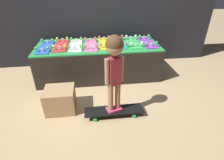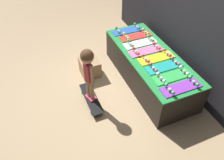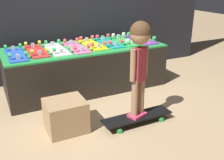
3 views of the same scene
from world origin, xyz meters
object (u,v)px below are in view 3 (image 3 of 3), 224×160
(skateboard_pink_on_rack, at_px, (76,47))
(child, at_px, (140,52))
(skateboard_blue_on_rack, at_px, (16,54))
(skateboard_teal_on_rack, at_px, (109,42))
(skateboard_yellow_on_rack, at_px, (92,44))
(storage_box, at_px, (66,116))
(skateboard_red_on_rack, at_px, (36,50))
(skateboard_green_on_rack, at_px, (125,41))
(skateboard_purple_on_rack, at_px, (141,39))
(skateboard_on_floor, at_px, (137,117))
(skateboard_white_on_rack, at_px, (57,49))

(skateboard_pink_on_rack, distance_m, child, 1.18)
(skateboard_blue_on_rack, xyz_separation_m, skateboard_teal_on_rack, (1.25, 0.06, 0.00))
(skateboard_yellow_on_rack, xyz_separation_m, child, (-0.01, -1.20, 0.18))
(skateboard_pink_on_rack, bearing_deg, storage_box, -116.31)
(skateboard_teal_on_rack, bearing_deg, skateboard_pink_on_rack, -173.62)
(skateboard_red_on_rack, distance_m, skateboard_green_on_rack, 1.25)
(skateboard_teal_on_rack, bearing_deg, skateboard_blue_on_rack, -177.44)
(skateboard_yellow_on_rack, bearing_deg, skateboard_pink_on_rack, -167.12)
(skateboard_green_on_rack, bearing_deg, skateboard_teal_on_rack, 176.05)
(skateboard_green_on_rack, bearing_deg, skateboard_purple_on_rack, -3.56)
(skateboard_on_floor, relative_size, storage_box, 1.98)
(skateboard_blue_on_rack, xyz_separation_m, skateboard_pink_on_rack, (0.75, -0.00, 0.00))
(skateboard_red_on_rack, distance_m, skateboard_yellow_on_rack, 0.75)
(skateboard_red_on_rack, relative_size, skateboard_green_on_rack, 1.00)
(skateboard_yellow_on_rack, bearing_deg, skateboard_purple_on_rack, -2.61)
(skateboard_yellow_on_rack, height_order, skateboard_teal_on_rack, same)
(skateboard_on_floor, bearing_deg, skateboard_pink_on_rack, 102.14)
(skateboard_white_on_rack, height_order, skateboard_yellow_on_rack, same)
(skateboard_white_on_rack, distance_m, skateboard_green_on_rack, 1.00)
(child, distance_m, storage_box, 0.96)
(skateboard_yellow_on_rack, bearing_deg, storage_box, -125.79)
(skateboard_yellow_on_rack, height_order, skateboard_green_on_rack, same)
(skateboard_teal_on_rack, height_order, skateboard_purple_on_rack, same)
(skateboard_red_on_rack, bearing_deg, storage_box, -87.38)
(skateboard_red_on_rack, bearing_deg, skateboard_green_on_rack, -0.71)
(skateboard_green_on_rack, xyz_separation_m, skateboard_on_floor, (-0.51, -1.18, -0.52))
(storage_box, bearing_deg, skateboard_yellow_on_rack, 54.21)
(skateboard_teal_on_rack, bearing_deg, skateboard_yellow_on_rack, 179.70)
(skateboard_yellow_on_rack, bearing_deg, skateboard_red_on_rack, -179.77)
(skateboard_teal_on_rack, bearing_deg, skateboard_green_on_rack, -3.95)
(skateboard_red_on_rack, relative_size, storage_box, 1.64)
(skateboard_red_on_rack, distance_m, skateboard_purple_on_rack, 1.51)
(storage_box, bearing_deg, skateboard_purple_on_rack, 32.97)
(skateboard_yellow_on_rack, xyz_separation_m, skateboard_purple_on_rack, (0.75, -0.03, 0.00))
(skateboard_pink_on_rack, distance_m, skateboard_yellow_on_rack, 0.26)
(skateboard_green_on_rack, bearing_deg, storage_box, -141.47)
(skateboard_teal_on_rack, height_order, skateboard_on_floor, skateboard_teal_on_rack)
(skateboard_red_on_rack, distance_m, skateboard_pink_on_rack, 0.50)
(skateboard_blue_on_rack, distance_m, skateboard_on_floor, 1.60)
(child, bearing_deg, skateboard_yellow_on_rack, 72.42)
(skateboard_pink_on_rack, bearing_deg, skateboard_yellow_on_rack, 12.88)
(skateboard_green_on_rack, relative_size, skateboard_on_floor, 0.83)
(skateboard_purple_on_rack, bearing_deg, skateboard_yellow_on_rack, 177.39)
(skateboard_red_on_rack, height_order, skateboard_yellow_on_rack, same)
(skateboard_blue_on_rack, height_order, skateboard_teal_on_rack, same)
(skateboard_on_floor, bearing_deg, skateboard_white_on_rack, 113.15)
(skateboard_white_on_rack, height_order, skateboard_teal_on_rack, same)
(child, relative_size, storage_box, 2.54)
(skateboard_purple_on_rack, distance_m, skateboard_on_floor, 1.48)
(skateboard_pink_on_rack, distance_m, storage_box, 1.12)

